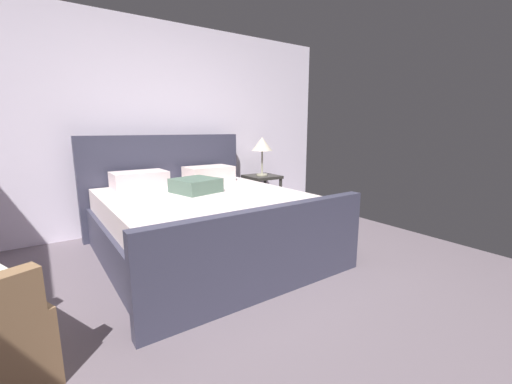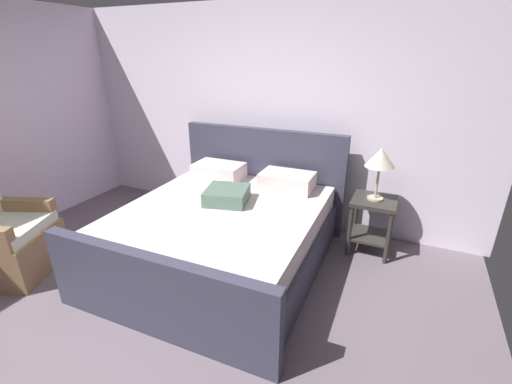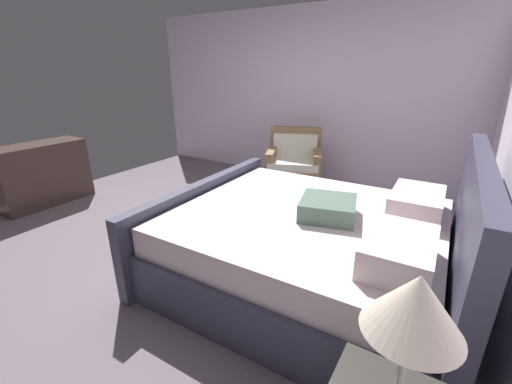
% 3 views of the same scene
% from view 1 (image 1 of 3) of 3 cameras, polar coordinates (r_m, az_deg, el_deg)
% --- Properties ---
extents(ground_plane, '(5.04, 5.20, 0.02)m').
position_cam_1_polar(ground_plane, '(2.33, 4.80, -21.84)').
color(ground_plane, slate).
extents(wall_back, '(5.16, 0.12, 2.54)m').
position_cam_1_polar(wall_back, '(4.35, -17.80, 10.81)').
color(wall_back, white).
rests_on(wall_back, ground).
extents(bed, '(2.02, 2.23, 1.18)m').
position_cam_1_polar(bed, '(3.33, -9.46, -4.85)').
color(bed, '#39394C').
rests_on(bed, ground).
extents(nightstand_right, '(0.44, 0.44, 0.60)m').
position_cam_1_polar(nightstand_right, '(4.65, 1.06, 0.55)').
color(nightstand_right, '#32302B').
rests_on(nightstand_right, ground).
extents(table_lamp_right, '(0.29, 0.29, 0.54)m').
position_cam_1_polar(table_lamp_right, '(4.57, 1.09, 8.30)').
color(table_lamp_right, '#B7B293').
rests_on(table_lamp_right, nightstand_right).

